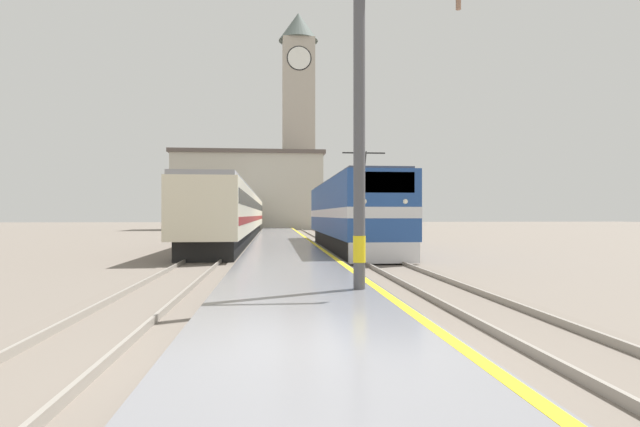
{
  "coord_description": "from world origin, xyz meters",
  "views": [
    {
      "loc": [
        -0.59,
        -6.5,
        1.95
      ],
      "look_at": [
        2.13,
        22.56,
        2.03
      ],
      "focal_mm": 28.0,
      "sensor_mm": 36.0,
      "label": 1
    }
  ],
  "objects_px": {
    "locomotive_train": "(349,214)",
    "catenary_mast": "(363,121)",
    "clock_tower": "(298,114)",
    "passenger_train": "(238,214)"
  },
  "relations": [
    {
      "from": "passenger_train",
      "to": "locomotive_train",
      "type": "bearing_deg",
      "value": -62.05
    },
    {
      "from": "passenger_train",
      "to": "catenary_mast",
      "type": "xyz_separation_m",
      "value": [
        4.85,
        -29.82,
        2.06
      ]
    },
    {
      "from": "locomotive_train",
      "to": "passenger_train",
      "type": "relative_size",
      "value": 0.42
    },
    {
      "from": "locomotive_train",
      "to": "passenger_train",
      "type": "height_order",
      "value": "locomotive_train"
    },
    {
      "from": "catenary_mast",
      "to": "clock_tower",
      "type": "bearing_deg",
      "value": 88.48
    },
    {
      "from": "catenary_mast",
      "to": "clock_tower",
      "type": "height_order",
      "value": "clock_tower"
    },
    {
      "from": "passenger_train",
      "to": "catenary_mast",
      "type": "height_order",
      "value": "catenary_mast"
    },
    {
      "from": "locomotive_train",
      "to": "clock_tower",
      "type": "relative_size",
      "value": 0.56
    },
    {
      "from": "locomotive_train",
      "to": "catenary_mast",
      "type": "bearing_deg",
      "value": -97.66
    },
    {
      "from": "passenger_train",
      "to": "clock_tower",
      "type": "height_order",
      "value": "clock_tower"
    }
  ]
}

